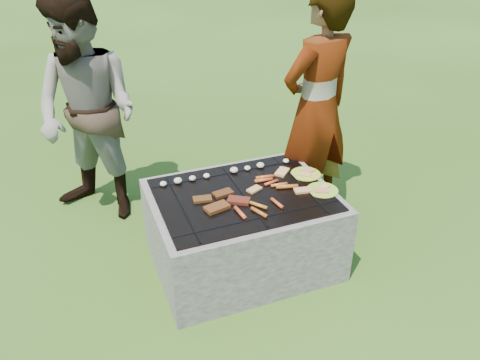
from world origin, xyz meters
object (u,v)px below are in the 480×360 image
object	(u,v)px
fire_pit	(242,231)
plate_near	(322,190)
plate_far	(306,174)
bystander	(88,114)
cook	(317,108)

from	to	relation	value
fire_pit	plate_near	size ratio (longest dim) A/B	5.45
fire_pit	plate_near	xyz separation A→B (m)	(0.56, -0.16, 0.33)
plate_far	bystander	size ratio (longest dim) A/B	0.13
plate_far	plate_near	distance (m)	0.26
plate_far	cook	distance (m)	0.58
cook	bystander	xyz separation A→B (m)	(-1.74, 0.64, -0.03)
plate_far	bystander	xyz separation A→B (m)	(-1.47, 1.01, 0.33)
plate_near	cook	distance (m)	0.77
cook	bystander	world-z (taller)	cook
plate_far	cook	bearing A→B (deg)	53.80
fire_pit	plate_far	size ratio (longest dim) A/B	5.52
fire_pit	bystander	size ratio (longest dim) A/B	0.69
fire_pit	plate_near	bearing A→B (deg)	-15.96
cook	plate_near	bearing A→B (deg)	51.22
plate_far	fire_pit	bearing A→B (deg)	-170.20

